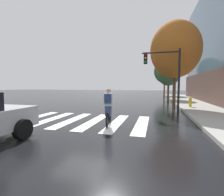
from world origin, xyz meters
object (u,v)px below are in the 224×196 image
object	(u,v)px
cyclist	(108,107)
street_tree_mid	(169,72)
manhole_cover	(16,138)
traffic_light_near	(166,70)
street_tree_far	(165,71)
fire_hydrant	(190,102)
street_tree_near	(175,50)

from	to	relation	value
cyclist	street_tree_mid	bearing A→B (deg)	76.25
manhole_cover	cyclist	xyz separation A→B (m)	(2.56, 2.48, 0.84)
traffic_light_near	street_tree_mid	size ratio (longest dim) A/B	0.82
cyclist	street_tree_far	bearing A→B (deg)	81.33
cyclist	manhole_cover	bearing A→B (deg)	-135.99
fire_hydrant	street_tree_far	bearing A→B (deg)	94.08
street_tree_near	traffic_light_near	bearing A→B (deg)	-108.91
fire_hydrant	street_tree_near	distance (m)	4.24
traffic_light_near	cyclist	bearing A→B (deg)	-120.18
manhole_cover	street_tree_far	world-z (taller)	street_tree_far
manhole_cover	traffic_light_near	distance (m)	9.21
street_tree_near	street_tree_mid	world-z (taller)	street_tree_near
fire_hydrant	street_tree_far	size ratio (longest dim) A/B	0.12
street_tree_near	street_tree_mid	distance (m)	7.76
cyclist	street_tree_near	size ratio (longest dim) A/B	0.25
street_tree_far	cyclist	bearing A→B (deg)	-98.67
traffic_light_near	street_tree_near	bearing A→B (deg)	71.09
manhole_cover	fire_hydrant	bearing A→B (deg)	52.50
manhole_cover	street_tree_mid	xyz separation A→B (m)	(6.13, 17.04, 3.45)
cyclist	fire_hydrant	xyz separation A→B (m)	(4.67, 6.95, -0.31)
fire_hydrant	street_tree_mid	xyz separation A→B (m)	(-1.11, 7.61, 2.92)
traffic_light_near	street_tree_far	xyz separation A→B (m)	(0.87, 18.53, 1.48)
manhole_cover	fire_hydrant	distance (m)	11.89
manhole_cover	fire_hydrant	xyz separation A→B (m)	(7.23, 9.43, 0.53)
cyclist	street_tree_far	distance (m)	23.61
street_tree_near	street_tree_far	size ratio (longest dim) A/B	1.06
cyclist	fire_hydrant	size ratio (longest dim) A/B	2.18
cyclist	street_tree_near	xyz separation A→B (m)	(3.45, 6.88, 3.75)
manhole_cover	cyclist	world-z (taller)	cyclist
cyclist	fire_hydrant	world-z (taller)	cyclist
street_tree_near	street_tree_far	xyz separation A→B (m)	(0.07, 16.20, -0.25)
fire_hydrant	street_tree_near	xyz separation A→B (m)	(-1.22, -0.07, 4.06)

